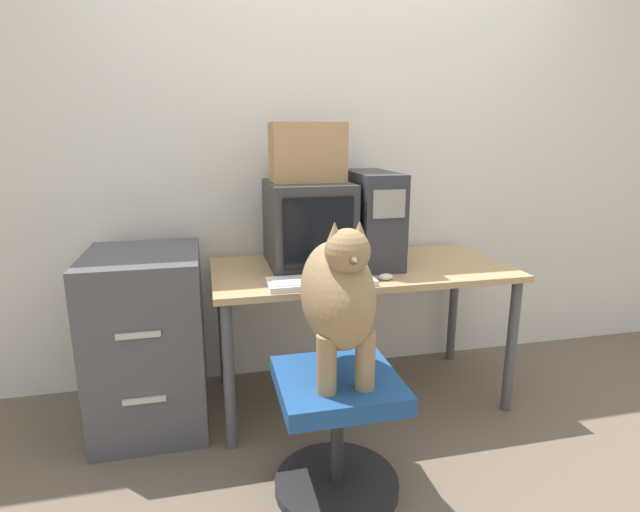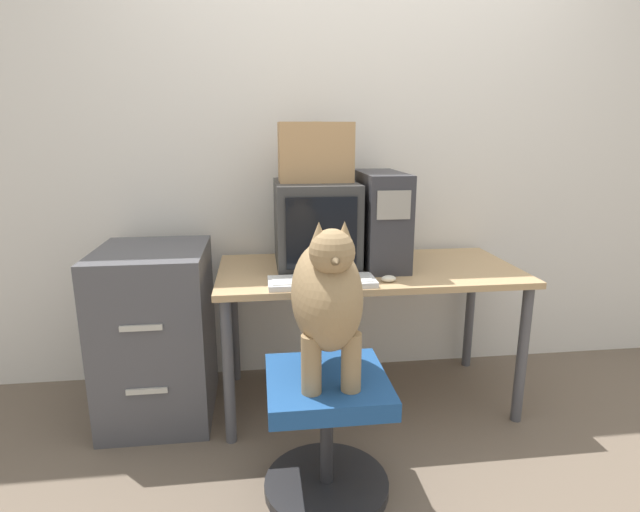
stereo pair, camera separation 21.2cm
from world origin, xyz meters
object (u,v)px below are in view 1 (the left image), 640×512
crt_monitor (308,224)px  filing_cabinet (149,340)px  keyboard (321,281)px  dog (338,294)px  office_chair (337,427)px  pc_tower (372,218)px  cardboard_box (307,152)px

crt_monitor → filing_cabinet: bearing=-173.3°
keyboard → dog: dog is taller
office_chair → filing_cabinet: (-0.73, 0.66, 0.14)m
filing_cabinet → keyboard: bearing=-17.5°
filing_cabinet → dog: bearing=-41.8°
pc_tower → crt_monitor: bearing=175.7°
office_chair → dog: 0.53m
dog → filing_cabinet: dog is taller
dog → filing_cabinet: bearing=138.2°
office_chair → filing_cabinet: 1.00m
office_chair → dog: dog is taller
keyboard → office_chair: 0.61m
keyboard → office_chair: bearing=-94.8°
crt_monitor → keyboard: size_ratio=1.02×
keyboard → cardboard_box: bearing=88.1°
cardboard_box → office_chair: bearing=-93.5°
office_chair → filing_cabinet: bearing=138.0°
filing_cabinet → office_chair: bearing=-42.0°
office_chair → cardboard_box: size_ratio=1.39×
office_chair → dog: (0.00, 0.00, 0.53)m
pc_tower → cardboard_box: size_ratio=1.37×
crt_monitor → filing_cabinet: (-0.78, -0.09, -0.50)m
pc_tower → dog: pc_tower is taller
keyboard → filing_cabinet: 0.86m
office_chair → dog: size_ratio=0.81×
pc_tower → keyboard: (-0.33, -0.31, -0.22)m
dog → cardboard_box: (0.05, 0.75, 0.46)m
dog → pc_tower: bearing=63.1°
crt_monitor → cardboard_box: (-0.00, 0.00, 0.35)m
crt_monitor → dog: (-0.05, -0.75, -0.12)m
office_chair → cardboard_box: cardboard_box is taller
keyboard → dog: (-0.04, -0.41, 0.08)m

